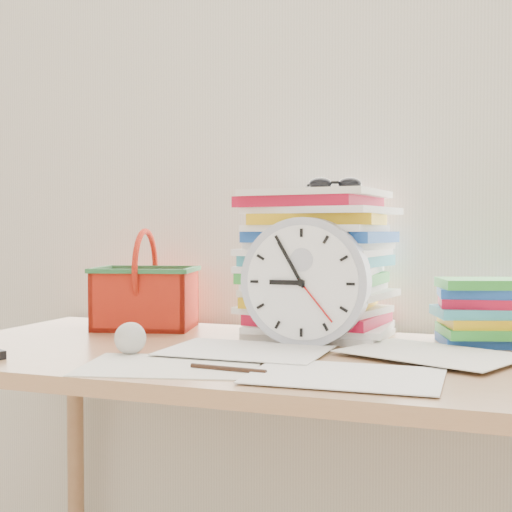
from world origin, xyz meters
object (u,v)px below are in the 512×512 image
at_px(paper_stack, 316,264).
at_px(clock, 305,282).
at_px(desk, 265,388).
at_px(book_stack, 492,312).
at_px(basket, 145,280).

distance_m(paper_stack, clock, 0.15).
height_order(desk, book_stack, book_stack).
bearing_deg(basket, book_stack, -12.60).
distance_m(clock, basket, 0.46).
xyz_separation_m(clock, basket, (-0.44, 0.12, -0.01)).
bearing_deg(basket, paper_stack, -11.41).
xyz_separation_m(clock, book_stack, (0.36, 0.14, -0.06)).
distance_m(book_stack, basket, 0.81).
relative_size(desk, basket, 5.82).
relative_size(paper_stack, clock, 1.24).
bearing_deg(basket, desk, -42.95).
height_order(desk, basket, basket).
bearing_deg(desk, paper_stack, 79.66).
height_order(paper_stack, book_stack, paper_stack).
xyz_separation_m(desk, clock, (0.06, 0.09, 0.21)).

